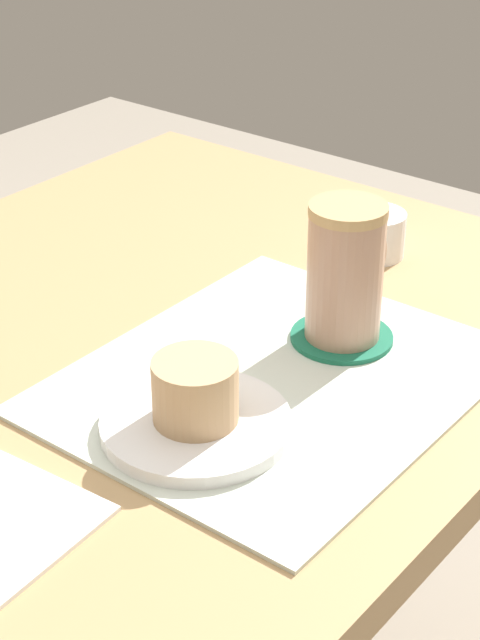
% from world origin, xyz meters
% --- Properties ---
extents(dining_table, '(1.01, 0.74, 0.72)m').
position_xyz_m(dining_table, '(0.00, 0.00, 0.63)').
color(dining_table, tan).
rests_on(dining_table, ground_plane).
extents(placemat, '(0.39, 0.32, 0.00)m').
position_xyz_m(placemat, '(0.06, -0.15, 0.73)').
color(placemat, silver).
rests_on(placemat, dining_table).
extents(pastry_plate, '(0.16, 0.16, 0.01)m').
position_xyz_m(pastry_plate, '(-0.05, -0.15, 0.73)').
color(pastry_plate, white).
rests_on(pastry_plate, placemat).
extents(pastry, '(0.07, 0.07, 0.05)m').
position_xyz_m(pastry, '(-0.05, -0.15, 0.77)').
color(pastry, tan).
rests_on(pastry, pastry_plate).
extents(coffee_coaster, '(0.10, 0.10, 0.00)m').
position_xyz_m(coffee_coaster, '(0.15, -0.16, 0.73)').
color(coffee_coaster, '#196B4C').
rests_on(coffee_coaster, placemat).
extents(coffee_mug, '(0.11, 0.07, 0.13)m').
position_xyz_m(coffee_mug, '(0.16, -0.16, 0.80)').
color(coffee_mug, tan).
rests_on(coffee_mug, coffee_coaster).
extents(sugar_bowl, '(0.07, 0.07, 0.05)m').
position_xyz_m(sugar_bowl, '(0.34, -0.08, 0.75)').
color(sugar_bowl, white).
rests_on(sugar_bowl, dining_table).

